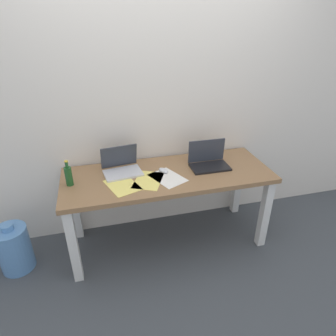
{
  "coord_description": "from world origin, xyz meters",
  "views": [
    {
      "loc": [
        -0.54,
        -2.1,
        1.92
      ],
      "look_at": [
        0.0,
        0.0,
        0.78
      ],
      "focal_mm": 31.18,
      "sensor_mm": 36.0,
      "label": 1
    }
  ],
  "objects": [
    {
      "name": "ground_plane",
      "position": [
        0.0,
        0.0,
        0.0
      ],
      "size": [
        8.0,
        8.0,
        0.0
      ],
      "primitive_type": "plane",
      "color": "#42474C"
    },
    {
      "name": "back_wall",
      "position": [
        0.0,
        0.39,
        1.3
      ],
      "size": [
        5.2,
        0.08,
        2.6
      ],
      "primitive_type": "cube",
      "color": "silver",
      "rests_on": "ground"
    },
    {
      "name": "desk",
      "position": [
        0.0,
        0.0,
        0.63
      ],
      "size": [
        1.77,
        0.66,
        0.73
      ],
      "color": "olive",
      "rests_on": "ground"
    },
    {
      "name": "laptop_left",
      "position": [
        -0.38,
        0.12,
        0.78
      ],
      "size": [
        0.34,
        0.28,
        0.22
      ],
      "color": "silver",
      "rests_on": "desk"
    },
    {
      "name": "laptop_right",
      "position": [
        0.38,
        0.04,
        0.78
      ],
      "size": [
        0.34,
        0.21,
        0.23
      ],
      "color": "black",
      "rests_on": "desk"
    },
    {
      "name": "beer_bottle",
      "position": [
        -0.8,
        0.01,
        0.81
      ],
      "size": [
        0.06,
        0.06,
        0.21
      ],
      "color": "#1E5123",
      "rests_on": "desk"
    },
    {
      "name": "computer_mouse",
      "position": [
        -0.04,
        0.03,
        0.74
      ],
      "size": [
        0.1,
        0.12,
        0.03
      ],
      "primitive_type": "ellipsoid",
      "rotation": [
        0.0,
        0.0,
        0.44
      ],
      "color": "silver",
      "rests_on": "desk"
    },
    {
      "name": "paper_sheet_front_left",
      "position": [
        -0.4,
        -0.1,
        0.73
      ],
      "size": [
        0.3,
        0.35,
        0.0
      ],
      "primitive_type": "cube",
      "rotation": [
        0.0,
        0.0,
        0.34
      ],
      "color": "#F4E06B",
      "rests_on": "desk"
    },
    {
      "name": "paper_sheet_center",
      "position": [
        -0.02,
        -0.08,
        0.73
      ],
      "size": [
        0.32,
        0.36,
        0.0
      ],
      "primitive_type": "cube",
      "rotation": [
        0.0,
        0.0,
        0.43
      ],
      "color": "white",
      "rests_on": "desk"
    },
    {
      "name": "paper_yellow_folder",
      "position": [
        -0.19,
        -0.08,
        0.73
      ],
      "size": [
        0.32,
        0.36,
        0.0
      ],
      "primitive_type": "cube",
      "rotation": [
        0.0,
        0.0,
        -0.44
      ],
      "color": "#F4E06B",
      "rests_on": "desk"
    },
    {
      "name": "water_cooler_jug",
      "position": [
        -1.32,
        -0.01,
        0.2
      ],
      "size": [
        0.27,
        0.27,
        0.45
      ],
      "color": "#598CC6",
      "rests_on": "ground"
    }
  ]
}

